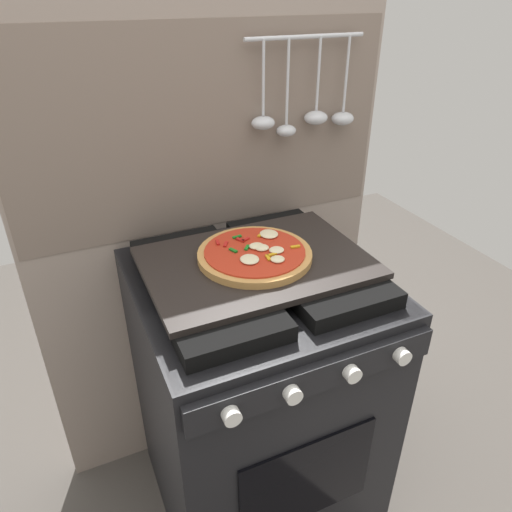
% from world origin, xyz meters
% --- Properties ---
extents(ground_plane, '(4.00, 4.00, 0.00)m').
position_xyz_m(ground_plane, '(0.00, 0.00, 0.00)').
color(ground_plane, '#4C4742').
extents(kitchen_backsplash, '(1.10, 0.09, 1.55)m').
position_xyz_m(kitchen_backsplash, '(0.00, 0.33, 0.79)').
color(kitchen_backsplash, gray).
rests_on(kitchen_backsplash, ground_plane).
extents(stove, '(0.60, 0.64, 0.90)m').
position_xyz_m(stove, '(-0.00, -0.00, 0.45)').
color(stove, black).
rests_on(stove, ground_plane).
extents(baking_tray, '(0.54, 0.38, 0.02)m').
position_xyz_m(baking_tray, '(0.00, 0.00, 0.91)').
color(baking_tray, black).
rests_on(baking_tray, stove).
extents(pizza_left, '(0.28, 0.28, 0.03)m').
position_xyz_m(pizza_left, '(0.00, 0.01, 0.93)').
color(pizza_left, '#C18947').
rests_on(pizza_left, baking_tray).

